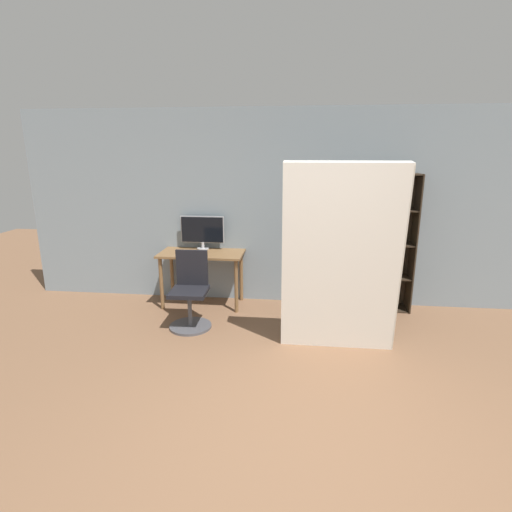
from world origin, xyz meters
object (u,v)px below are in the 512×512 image
Objects in this scene: monitor at (202,231)px; mattress_near at (341,260)px; office_chair at (190,297)px; bookshelf at (374,248)px.

mattress_near reaches higher than monitor.
bookshelf reaches higher than office_chair.
monitor is at bearing 179.44° from bookshelf.
mattress_near is (1.76, -0.40, 0.63)m from office_chair.
bookshelf is (2.37, -0.02, -0.18)m from monitor.
office_chair is at bearing -86.89° from monitor.
bookshelf is 1.41m from mattress_near.
mattress_near is (1.81, -1.31, -0.02)m from monitor.
mattress_near is at bearing -35.79° from monitor.
office_chair is (0.05, -0.91, -0.65)m from monitor.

